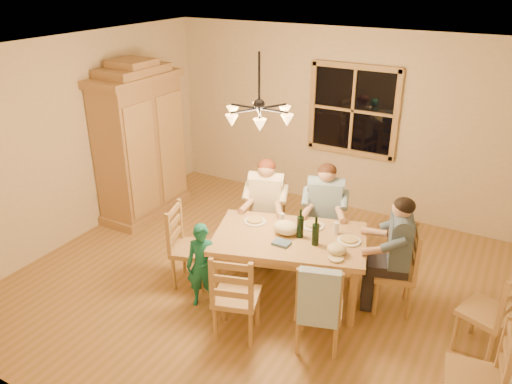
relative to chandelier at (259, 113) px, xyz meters
The scene contains 30 objects.
floor 2.08m from the chandelier, ahead, with size 5.50×5.50×0.00m, color olive.
ceiling 0.62m from the chandelier, ahead, with size 5.50×5.00×0.02m, color white.
wall_back 2.60m from the chandelier, 90.00° to the left, with size 5.50×0.02×2.70m, color beige.
wall_left 2.84m from the chandelier, behind, with size 0.02×5.00×2.70m, color beige.
window 2.53m from the chandelier, 85.36° to the left, with size 1.30×0.06×1.30m.
chandelier is the anchor object (origin of this frame).
armoire 2.76m from the chandelier, 161.04° to the left, with size 0.66×1.40×2.30m.
dining_table 1.48m from the chandelier, ahead, with size 1.87×1.45×0.76m.
chair_far_left 1.88m from the chandelier, 110.41° to the left, with size 0.54×0.53×0.99m.
chair_far_right 2.01m from the chandelier, 59.06° to the left, with size 0.54×0.53×0.99m.
chair_near_left 2.00m from the chandelier, 74.98° to the right, with size 0.54×0.53×0.99m.
chair_near_right 2.15m from the chandelier, 32.56° to the right, with size 0.54×0.53×0.99m.
chair_end_left 1.94m from the chandelier, 151.53° to the right, with size 0.53×0.54×0.99m.
chair_end_right 2.34m from the chandelier, 11.43° to the left, with size 0.53×0.54×0.99m.
adult_woman 1.39m from the chandelier, 110.41° to the left, with size 0.49×0.51×0.87m.
adult_plaid_man 1.55m from the chandelier, 59.06° to the left, with size 0.49×0.51×0.87m.
adult_slate_man 1.97m from the chandelier, 11.43° to the left, with size 0.51×0.49×0.87m.
towel 1.94m from the chandelier, 37.70° to the right, with size 0.38×0.10×0.58m, color #A4C5DE.
wine_bottle_a 1.26m from the chandelier, ahead, with size 0.08×0.08×0.33m, color black.
wine_bottle_b 1.36m from the chandelier, ahead, with size 0.08×0.08×0.33m, color black.
plate_woman 1.31m from the chandelier, 142.50° to the left, with size 0.26×0.26×0.02m, color white.
plate_plaid 1.45m from the chandelier, 28.55° to the left, with size 0.26×0.26×0.02m, color white.
plate_slate 1.66m from the chandelier, ahead, with size 0.26×0.26×0.02m, color white.
wine_glass_a 1.28m from the chandelier, 39.61° to the left, with size 0.06×0.06×0.14m, color silver.
wine_glass_b 1.52m from the chandelier, 17.88° to the left, with size 0.06×0.06×0.14m, color silver.
cap 1.61m from the chandelier, ahead, with size 0.20×0.20×0.11m, color beige.
napkin 1.38m from the chandelier, 29.65° to the right, with size 0.18×0.14×0.03m, color slate.
cloth_bundle 1.29m from the chandelier, ahead, with size 0.28×0.22×0.15m, color beige.
child 1.75m from the chandelier, 117.21° to the right, with size 0.36×0.24×0.99m, color #186C5A.
chair_spare_back 3.03m from the chandelier, ahead, with size 0.55×0.56×0.99m.
Camera 1 is at (2.40, -4.38, 3.46)m, focal length 35.00 mm.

